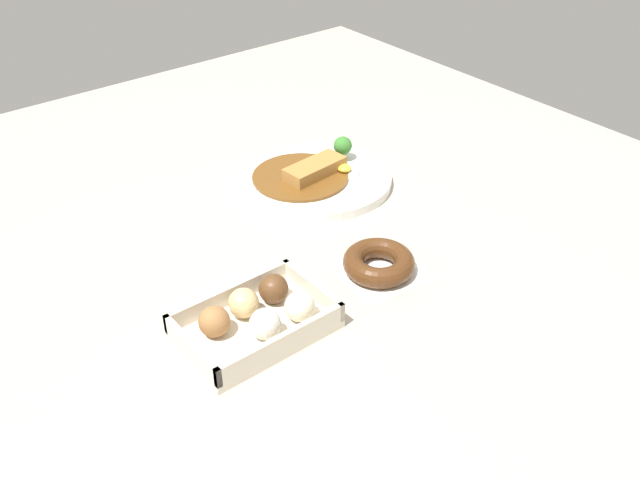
% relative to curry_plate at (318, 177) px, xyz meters
% --- Properties ---
extents(ground_plane, '(1.60, 1.60, 0.00)m').
position_rel_curry_plate_xyz_m(ground_plane, '(0.15, 0.10, -0.01)').
color(ground_plane, '#B2A893').
extents(curry_plate, '(0.28, 0.28, 0.07)m').
position_rel_curry_plate_xyz_m(curry_plate, '(0.00, 0.00, 0.00)').
color(curry_plate, white).
rests_on(curry_plate, ground_plane).
extents(donut_box, '(0.21, 0.14, 0.06)m').
position_rel_curry_plate_xyz_m(donut_box, '(0.33, 0.27, 0.01)').
color(donut_box, beige).
rests_on(donut_box, ground_plane).
extents(chocolate_ring_donut, '(0.14, 0.14, 0.04)m').
position_rel_curry_plate_xyz_m(chocolate_ring_donut, '(0.10, 0.28, 0.00)').
color(chocolate_ring_donut, white).
rests_on(chocolate_ring_donut, ground_plane).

